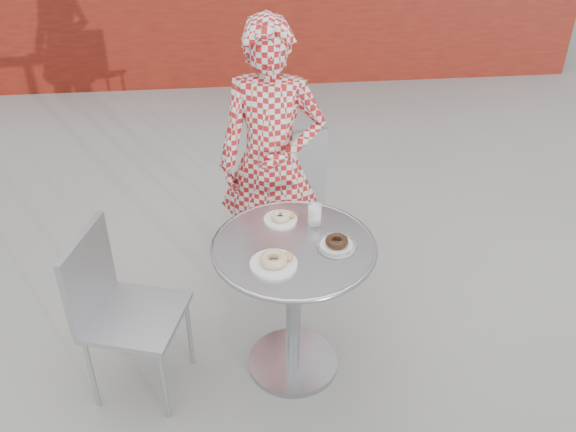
{
  "coord_description": "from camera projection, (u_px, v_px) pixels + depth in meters",
  "views": [
    {
      "loc": [
        -0.28,
        -2.17,
        2.39
      ],
      "look_at": [
        -0.05,
        0.17,
        0.8
      ],
      "focal_mm": 40.0,
      "sensor_mm": 36.0,
      "label": 1
    }
  ],
  "objects": [
    {
      "name": "chair_far",
      "position": [
        279.0,
        214.0,
        3.79
      ],
      "size": [
        0.5,
        0.51,
        0.9
      ],
      "rotation": [
        0.0,
        0.0,
        3.33
      ],
      "color": "#A6A9AE",
      "rests_on": "ground"
    },
    {
      "name": "milk_cup",
      "position": [
        315.0,
        215.0,
        2.88
      ],
      "size": [
        0.07,
        0.07,
        0.1
      ],
      "rotation": [
        0.0,
        0.0,
        -0.25
      ],
      "color": "white",
      "rests_on": "bistro_table"
    },
    {
      "name": "plate_checker",
      "position": [
        337.0,
        244.0,
        2.76
      ],
      "size": [
        0.17,
        0.17,
        0.04
      ],
      "rotation": [
        0.0,
        0.0,
        0.4
      ],
      "color": "white",
      "rests_on": "bistro_table"
    },
    {
      "name": "chair_left",
      "position": [
        138.0,
        344.0,
        2.94
      ],
      "size": [
        0.5,
        0.5,
        0.84
      ],
      "rotation": [
        0.0,
        0.0,
        1.27
      ],
      "color": "#A6A9AE",
      "rests_on": "ground"
    },
    {
      "name": "ground",
      "position": [
        302.0,
        370.0,
        3.15
      ],
      "size": [
        60.0,
        60.0,
        0.0
      ],
      "primitive_type": "plane",
      "color": "#A8A5A0",
      "rests_on": "ground"
    },
    {
      "name": "seated_person",
      "position": [
        271.0,
        163.0,
        3.32
      ],
      "size": [
        0.61,
        0.46,
        1.52
      ],
      "primitive_type": "imported",
      "rotation": [
        0.0,
        0.0,
        -0.19
      ],
      "color": "#AB1A1B",
      "rests_on": "ground"
    },
    {
      "name": "plate_far",
      "position": [
        281.0,
        218.0,
        2.92
      ],
      "size": [
        0.15,
        0.15,
        0.04
      ],
      "rotation": [
        0.0,
        0.0,
        -0.25
      ],
      "color": "white",
      "rests_on": "bistro_table"
    },
    {
      "name": "plate_near",
      "position": [
        274.0,
        261.0,
        2.65
      ],
      "size": [
        0.2,
        0.2,
        0.05
      ],
      "rotation": [
        0.0,
        0.0,
        -0.14
      ],
      "color": "white",
      "rests_on": "bistro_table"
    },
    {
      "name": "bistro_table",
      "position": [
        294.0,
        277.0,
        2.87
      ],
      "size": [
        0.73,
        0.73,
        0.74
      ],
      "rotation": [
        0.0,
        0.0,
        -0.03
      ],
      "color": "#B5B5BA",
      "rests_on": "ground"
    }
  ]
}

